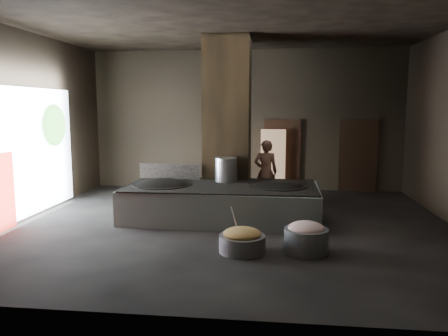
# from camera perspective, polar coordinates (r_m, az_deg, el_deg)

# --- Properties ---
(floor) EXTENTS (10.00, 9.00, 0.10)m
(floor) POSITION_cam_1_polar(r_m,az_deg,el_deg) (10.14, 0.96, -7.67)
(floor) COLOR black
(floor) RESTS_ON ground
(ceiling) EXTENTS (10.00, 9.00, 0.10)m
(ceiling) POSITION_cam_1_polar(r_m,az_deg,el_deg) (9.93, 1.03, 18.80)
(ceiling) COLOR black
(ceiling) RESTS_ON back_wall
(back_wall) EXTENTS (10.00, 0.10, 4.50)m
(back_wall) POSITION_cam_1_polar(r_m,az_deg,el_deg) (14.30, 2.82, 6.25)
(back_wall) COLOR black
(back_wall) RESTS_ON ground
(front_wall) EXTENTS (10.00, 0.10, 4.50)m
(front_wall) POSITION_cam_1_polar(r_m,az_deg,el_deg) (5.27, -3.94, 3.18)
(front_wall) COLOR black
(front_wall) RESTS_ON ground
(left_wall) EXTENTS (0.10, 9.00, 4.50)m
(left_wall) POSITION_cam_1_polar(r_m,az_deg,el_deg) (11.43, -25.19, 5.05)
(left_wall) COLOR black
(left_wall) RESTS_ON ground
(pillar) EXTENTS (1.20, 1.20, 4.50)m
(pillar) POSITION_cam_1_polar(r_m,az_deg,el_deg) (11.69, 0.45, 5.86)
(pillar) COLOR black
(pillar) RESTS_ON ground
(hearth_platform) EXTENTS (4.64, 2.31, 0.80)m
(hearth_platform) POSITION_cam_1_polar(r_m,az_deg,el_deg) (10.54, -0.31, -4.55)
(hearth_platform) COLOR #A9BCAB
(hearth_platform) RESTS_ON ground
(platform_cap) EXTENTS (4.48, 2.15, 0.03)m
(platform_cap) POSITION_cam_1_polar(r_m,az_deg,el_deg) (10.45, -0.31, -2.32)
(platform_cap) COLOR black
(platform_cap) RESTS_ON hearth_platform
(wok_left) EXTENTS (1.45, 1.45, 0.40)m
(wok_left) POSITION_cam_1_polar(r_m,az_deg,el_deg) (10.69, -8.09, -2.52)
(wok_left) COLOR black
(wok_left) RESTS_ON hearth_platform
(wok_left_rim) EXTENTS (1.47, 1.47, 0.05)m
(wok_left_rim) POSITION_cam_1_polar(r_m,az_deg,el_deg) (10.68, -8.10, -2.16)
(wok_left_rim) COLOR black
(wok_left_rim) RESTS_ON hearth_platform
(wok_right) EXTENTS (1.35, 1.35, 0.38)m
(wok_right) POSITION_cam_1_polar(r_m,az_deg,el_deg) (10.44, 7.10, -2.76)
(wok_right) COLOR black
(wok_right) RESTS_ON hearth_platform
(wok_right_rim) EXTENTS (1.38, 1.38, 0.05)m
(wok_right_rim) POSITION_cam_1_polar(r_m,az_deg,el_deg) (10.43, 7.11, -2.38)
(wok_right_rim) COLOR black
(wok_right_rim) RESTS_ON hearth_platform
(stock_pot) EXTENTS (0.56, 0.56, 0.60)m
(stock_pot) POSITION_cam_1_polar(r_m,az_deg,el_deg) (10.94, 0.30, -0.19)
(stock_pot) COLOR #B4B7BC
(stock_pot) RESTS_ON hearth_platform
(splash_guard) EXTENTS (1.60, 0.10, 0.40)m
(splash_guard) POSITION_cam_1_polar(r_m,az_deg,el_deg) (11.41, -7.10, -0.41)
(splash_guard) COLOR black
(splash_guard) RESTS_ON hearth_platform
(cook) EXTENTS (0.69, 0.48, 1.79)m
(cook) POSITION_cam_1_polar(r_m,az_deg,el_deg) (12.15, 5.47, -0.52)
(cook) COLOR #925F4A
(cook) RESTS_ON ground
(veg_basin) EXTENTS (0.91, 0.91, 0.32)m
(veg_basin) POSITION_cam_1_polar(r_m,az_deg,el_deg) (8.26, 2.39, -9.83)
(veg_basin) COLOR slate
(veg_basin) RESTS_ON ground
(veg_fill) EXTENTS (0.71, 0.71, 0.22)m
(veg_fill) POSITION_cam_1_polar(r_m,az_deg,el_deg) (8.21, 2.39, -8.57)
(veg_fill) COLOR #909849
(veg_fill) RESTS_ON veg_basin
(ladle) EXTENTS (0.16, 0.33, 0.62)m
(ladle) POSITION_cam_1_polar(r_m,az_deg,el_deg) (8.31, 1.44, -6.92)
(ladle) COLOR #B4B7BC
(ladle) RESTS_ON veg_basin
(meat_basin) EXTENTS (1.04, 1.04, 0.45)m
(meat_basin) POSITION_cam_1_polar(r_m,az_deg,el_deg) (8.37, 10.66, -9.26)
(meat_basin) COLOR slate
(meat_basin) RESTS_ON ground
(meat_fill) EXTENTS (0.68, 0.68, 0.26)m
(meat_fill) POSITION_cam_1_polar(r_m,az_deg,el_deg) (8.31, 10.70, -7.78)
(meat_fill) COLOR #DA8D83
(meat_fill) RESTS_ON meat_basin
(doorway_near) EXTENTS (1.18, 0.08, 2.38)m
(doorway_near) POSITION_cam_1_polar(r_m,az_deg,el_deg) (14.25, 7.58, 1.54)
(doorway_near) COLOR black
(doorway_near) RESTS_ON ground
(doorway_near_glow) EXTENTS (0.78, 0.04, 1.86)m
(doorway_near_glow) POSITION_cam_1_polar(r_m,az_deg,el_deg) (14.01, 6.41, 1.25)
(doorway_near_glow) COLOR #8C6647
(doorway_near_glow) RESTS_ON ground
(doorway_far) EXTENTS (1.18, 0.08, 2.38)m
(doorway_far) POSITION_cam_1_polar(r_m,az_deg,el_deg) (14.49, 17.11, 1.36)
(doorway_far) COLOR black
(doorway_far) RESTS_ON ground
(doorway_far_glow) EXTENTS (0.85, 0.04, 2.01)m
(doorway_far_glow) POSITION_cam_1_polar(r_m,az_deg,el_deg) (14.67, 15.82, 1.29)
(doorway_far_glow) COLOR #8C6647
(doorway_far_glow) RESTS_ON ground
(left_opening) EXTENTS (0.04, 4.20, 3.10)m
(left_opening) POSITION_cam_1_polar(r_m,az_deg,el_deg) (11.60, -24.06, 1.92)
(left_opening) COLOR white
(left_opening) RESTS_ON ground
(pavilion_sliver) EXTENTS (0.05, 0.90, 1.70)m
(pavilion_sliver) POSITION_cam_1_polar(r_m,az_deg,el_deg) (10.57, -27.08, -2.90)
(pavilion_sliver) COLOR maroon
(pavilion_sliver) RESTS_ON ground
(tree_silhouette) EXTENTS (0.28, 1.10, 1.10)m
(tree_silhouette) POSITION_cam_1_polar(r_m,az_deg,el_deg) (12.46, -21.24, 5.22)
(tree_silhouette) COLOR #194714
(tree_silhouette) RESTS_ON left_opening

